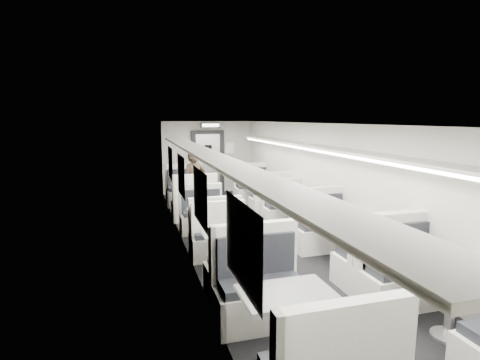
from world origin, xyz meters
TOP-DOWN VIEW (x-y plane):
  - room at (0.00, 0.00)m, footprint 3.24×12.24m
  - booth_left_a at (-1.00, 3.51)m, footprint 1.08×2.20m
  - booth_left_b at (-1.00, 0.89)m, footprint 0.97×1.97m
  - booth_left_c at (-1.00, -0.72)m, footprint 1.00×2.03m
  - booth_left_d at (-1.00, -3.13)m, footprint 1.13×2.29m
  - booth_right_a at (1.00, 3.39)m, footprint 1.06×2.16m
  - booth_right_b at (1.00, 1.03)m, footprint 0.97×1.97m
  - booth_right_c at (1.00, -0.94)m, footprint 1.09×2.21m
  - booth_right_d at (1.00, -3.20)m, footprint 1.12×2.28m
  - passenger at (-0.91, 3.09)m, footprint 0.72×0.59m
  - window_a at (-1.49, 3.40)m, footprint 0.02×1.18m
  - window_b at (-1.49, 1.20)m, footprint 0.02×1.18m
  - window_c at (-1.49, -1.00)m, footprint 0.02×1.18m
  - window_d at (-1.49, -3.20)m, footprint 0.02×1.18m
  - luggage_rack_left at (-1.24, -0.30)m, footprint 0.46×10.40m
  - luggage_rack_right at (1.24, -0.30)m, footprint 0.46×10.40m
  - vestibule_door at (0.00, 5.93)m, footprint 1.10×0.13m
  - exit_sign at (0.00, 5.44)m, footprint 0.62×0.12m
  - wall_notice at (0.75, 5.92)m, footprint 0.32×0.02m

SIDE VIEW (x-z plane):
  - booth_left_b at x=-1.00m, z-range -0.17..0.88m
  - booth_right_b at x=1.00m, z-range -0.17..0.88m
  - booth_left_c at x=-1.00m, z-range -0.18..0.90m
  - booth_right_a at x=1.00m, z-range -0.19..0.96m
  - booth_left_a at x=-1.00m, z-range -0.19..0.98m
  - booth_right_c at x=1.00m, z-range -0.20..0.99m
  - booth_right_d at x=1.00m, z-range -0.20..1.02m
  - booth_left_d at x=-1.00m, z-range -0.20..1.02m
  - passenger at x=-0.91m, z-range 0.00..1.70m
  - vestibule_door at x=0.00m, z-range -0.01..2.09m
  - room at x=0.00m, z-range -0.12..2.52m
  - window_a at x=-1.49m, z-range 0.93..1.77m
  - window_b at x=-1.49m, z-range 0.93..1.77m
  - window_c at x=-1.49m, z-range 0.93..1.77m
  - window_d at x=-1.49m, z-range 0.93..1.77m
  - wall_notice at x=0.75m, z-range 1.30..1.70m
  - luggage_rack_left at x=-1.24m, z-range 1.87..1.96m
  - luggage_rack_right at x=1.24m, z-range 1.87..1.96m
  - exit_sign at x=0.00m, z-range 2.20..2.36m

